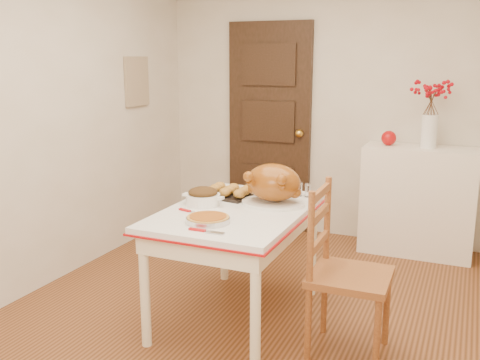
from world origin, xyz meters
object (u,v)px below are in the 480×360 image
at_px(kitchen_table, 237,264).
at_px(chair_oak, 351,273).
at_px(turkey_platter, 273,185).
at_px(pumpkin_pie, 208,218).
at_px(sideboard, 418,201).

distance_m(kitchen_table, chair_oak, 0.81).
bearing_deg(chair_oak, turkey_platter, 59.47).
height_order(kitchen_table, pumpkin_pie, pumpkin_pie).
bearing_deg(sideboard, pumpkin_pie, -115.09).
bearing_deg(turkey_platter, chair_oak, -49.61).
height_order(kitchen_table, turkey_platter, turkey_platter).
relative_size(sideboard, turkey_platter, 2.23).
height_order(turkey_platter, pumpkin_pie, turkey_platter).
bearing_deg(kitchen_table, pumpkin_pie, -96.05).
height_order(chair_oak, pumpkin_pie, chair_oak).
bearing_deg(pumpkin_pie, sideboard, 64.91).
bearing_deg(turkey_platter, kitchen_table, -153.61).
bearing_deg(pumpkin_pie, turkey_platter, 67.90).
bearing_deg(turkey_platter, pumpkin_pie, -132.26).
bearing_deg(sideboard, kitchen_table, -118.25).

